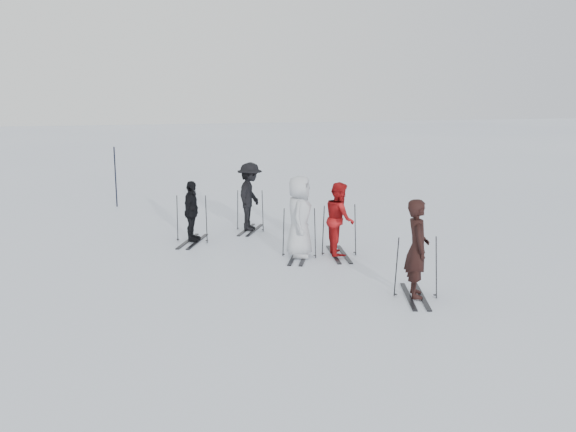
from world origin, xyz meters
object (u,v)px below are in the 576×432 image
at_px(skier_near_dark, 417,250).
at_px(skier_uphill_left, 192,212).
at_px(piste_marker, 116,177).
at_px(skier_red, 339,220).
at_px(skier_grey, 299,217).
at_px(skier_uphill_far, 250,197).

distance_m(skier_near_dark, skier_uphill_left, 6.94).
distance_m(skier_near_dark, piste_marker, 13.09).
bearing_deg(piste_marker, skier_red, -57.20).
height_order(skier_near_dark, skier_red, skier_near_dark).
height_order(skier_grey, skier_uphill_left, skier_grey).
xyz_separation_m(skier_uphill_far, piste_marker, (-3.76, 4.96, 0.07)).
relative_size(skier_grey, piste_marker, 0.95).
bearing_deg(skier_uphill_left, skier_near_dark, -123.20).
distance_m(skier_grey, piste_marker, 9.28).
xyz_separation_m(skier_grey, piste_marker, (-4.32, 8.21, 0.05)).
height_order(skier_grey, piste_marker, piste_marker).
distance_m(skier_near_dark, skier_red, 3.52).
relative_size(skier_red, piste_marker, 0.86).
relative_size(skier_grey, skier_uphill_left, 1.22).
height_order(skier_near_dark, skier_uphill_left, skier_near_dark).
bearing_deg(skier_near_dark, skier_red, 23.09).
distance_m(skier_red, skier_uphill_far, 3.67).
height_order(skier_red, skier_uphill_left, skier_red).
bearing_deg(piste_marker, skier_near_dark, -64.11).
height_order(skier_uphill_far, piste_marker, piste_marker).
relative_size(skier_red, skier_grey, 0.91).
bearing_deg(skier_grey, skier_uphill_far, 32.74).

